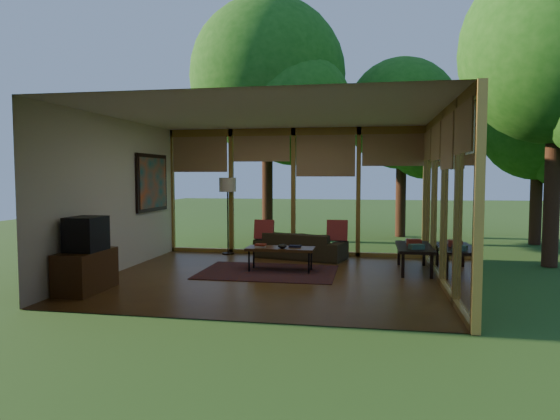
% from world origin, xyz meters
% --- Properties ---
extents(floor, '(5.50, 5.50, 0.00)m').
position_xyz_m(floor, '(0.00, 0.00, 0.00)').
color(floor, brown).
rests_on(floor, ground).
extents(ceiling, '(5.50, 5.50, 0.00)m').
position_xyz_m(ceiling, '(0.00, 0.00, 2.70)').
color(ceiling, white).
rests_on(ceiling, ground).
extents(wall_left, '(0.04, 5.00, 2.70)m').
position_xyz_m(wall_left, '(-2.75, 0.00, 1.35)').
color(wall_left, silver).
rests_on(wall_left, ground).
extents(wall_front, '(5.50, 0.04, 2.70)m').
position_xyz_m(wall_front, '(0.00, -2.50, 1.35)').
color(wall_front, silver).
rests_on(wall_front, ground).
extents(window_wall_back, '(5.50, 0.12, 2.70)m').
position_xyz_m(window_wall_back, '(0.00, 2.50, 1.35)').
color(window_wall_back, '#A57E33').
rests_on(window_wall_back, ground).
extents(window_wall_right, '(0.12, 5.00, 2.70)m').
position_xyz_m(window_wall_right, '(2.75, 0.00, 1.35)').
color(window_wall_right, '#A57E33').
rests_on(window_wall_right, ground).
extents(tree_nw, '(4.03, 4.03, 6.28)m').
position_xyz_m(tree_nw, '(-1.05, 4.84, 4.25)').
color(tree_nw, '#3A2115').
rests_on(tree_nw, ground).
extents(tree_ne, '(3.06, 3.06, 4.93)m').
position_xyz_m(tree_ne, '(2.45, 6.24, 3.38)').
color(tree_ne, '#3A2115').
rests_on(tree_ne, ground).
extents(tree_se, '(3.48, 3.48, 5.75)m').
position_xyz_m(tree_se, '(4.93, 1.94, 3.99)').
color(tree_se, '#3A2115').
rests_on(tree_se, ground).
extents(tree_far, '(2.78, 2.78, 4.37)m').
position_xyz_m(tree_far, '(5.63, 5.13, 2.96)').
color(tree_far, '#3A2115').
rests_on(tree_far, ground).
extents(rug, '(2.36, 1.67, 0.01)m').
position_xyz_m(rug, '(-0.13, 0.45, 0.01)').
color(rug, maroon).
rests_on(rug, floor).
extents(sofa, '(1.96, 1.17, 0.54)m').
position_xyz_m(sofa, '(0.23, 2.00, 0.27)').
color(sofa, '#332B19').
rests_on(sofa, floor).
extents(pillow_left, '(0.39, 0.21, 0.41)m').
position_xyz_m(pillow_left, '(-0.52, 1.95, 0.58)').
color(pillow_left, maroon).
rests_on(pillow_left, sofa).
extents(pillow_right, '(0.41, 0.22, 0.43)m').
position_xyz_m(pillow_right, '(0.98, 1.95, 0.59)').
color(pillow_right, maroon).
rests_on(pillow_right, sofa).
extents(ct_book_lower, '(0.22, 0.18, 0.03)m').
position_xyz_m(ct_book_lower, '(-0.29, 0.54, 0.44)').
color(ct_book_lower, beige).
rests_on(ct_book_lower, coffee_table).
extents(ct_book_upper, '(0.20, 0.16, 0.03)m').
position_xyz_m(ct_book_upper, '(-0.29, 0.54, 0.47)').
color(ct_book_upper, maroon).
rests_on(ct_book_upper, coffee_table).
extents(ct_book_side, '(0.21, 0.16, 0.03)m').
position_xyz_m(ct_book_side, '(0.31, 0.67, 0.44)').
color(ct_book_side, black).
rests_on(ct_book_side, coffee_table).
extents(ct_bowl, '(0.16, 0.16, 0.07)m').
position_xyz_m(ct_bowl, '(0.11, 0.49, 0.46)').
color(ct_bowl, black).
rests_on(ct_bowl, coffee_table).
extents(media_cabinet, '(0.50, 1.00, 0.60)m').
position_xyz_m(media_cabinet, '(-2.47, -1.44, 0.30)').
color(media_cabinet, '#4C2D14').
rests_on(media_cabinet, floor).
extents(television, '(0.45, 0.55, 0.50)m').
position_xyz_m(television, '(-2.45, -1.44, 0.85)').
color(television, black).
rests_on(television, media_cabinet).
extents(console_book_a, '(0.27, 0.24, 0.08)m').
position_xyz_m(console_book_a, '(2.40, 0.60, 0.50)').
color(console_book_a, '#315546').
rests_on(console_book_a, side_console).
extents(console_book_b, '(0.26, 0.20, 0.11)m').
position_xyz_m(console_book_b, '(2.40, 1.05, 0.51)').
color(console_book_b, maroon).
rests_on(console_book_b, side_console).
extents(console_book_c, '(0.26, 0.19, 0.07)m').
position_xyz_m(console_book_c, '(2.40, 1.45, 0.49)').
color(console_book_c, beige).
rests_on(console_book_c, side_console).
extents(floor_lamp, '(0.36, 0.36, 1.65)m').
position_xyz_m(floor_lamp, '(-1.39, 2.28, 1.41)').
color(floor_lamp, black).
rests_on(floor_lamp, floor).
extents(coffee_table, '(1.20, 0.50, 0.43)m').
position_xyz_m(coffee_table, '(0.06, 0.59, 0.39)').
color(coffee_table, '#4C2D14').
rests_on(coffee_table, floor).
extents(side_console, '(0.60, 1.40, 0.46)m').
position_xyz_m(side_console, '(2.40, 1.00, 0.41)').
color(side_console, black).
rests_on(side_console, floor).
extents(wall_painting, '(0.06, 1.35, 1.15)m').
position_xyz_m(wall_painting, '(-2.71, 1.40, 1.55)').
color(wall_painting, black).
rests_on(wall_painting, wall_left).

